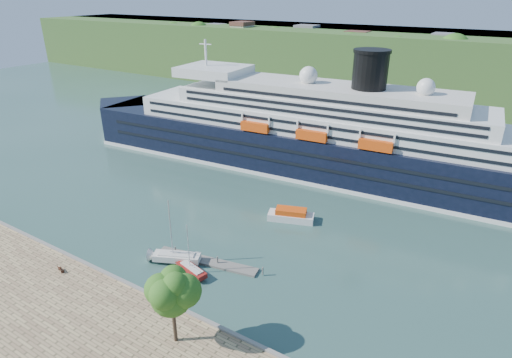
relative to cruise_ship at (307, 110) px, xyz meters
name	(u,v)px	position (x,y,z in m)	size (l,w,h in m)	color
ground	(143,296)	(1.59, -53.54, -14.10)	(400.00, 400.00, 0.00)	#294944
far_hillside	(413,64)	(1.59, 91.46, -2.10)	(400.00, 50.00, 24.00)	#305923
quay_coping	(142,290)	(1.59, -53.74, -12.95)	(220.00, 0.50, 0.30)	slate
cruise_ship	(307,110)	(0.00, 0.00, 0.00)	(125.58, 18.29, 28.20)	black
park_bench	(61,269)	(-11.73, -56.84, -12.67)	(1.33, 0.55, 0.86)	#4E2616
promenade_tree	(172,304)	(11.74, -58.08, -7.70)	(6.51, 6.51, 10.79)	#2C5E18
floating_pontoon	(207,261)	(4.12, -42.52, -13.91)	(16.81, 2.06, 0.37)	gray
sailboat_white_near	(175,234)	(0.32, -45.10, -8.90)	(8.05, 2.24, 10.40)	silver
sailboat_red	(190,252)	(4.16, -46.15, -10.13)	(6.14, 1.71, 7.93)	maroon
tender_launch	(291,215)	(9.03, -23.78, -12.93)	(8.44, 2.89, 2.33)	#DF460D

